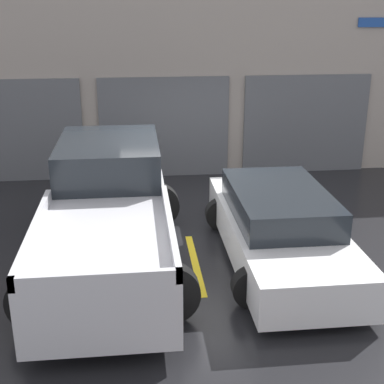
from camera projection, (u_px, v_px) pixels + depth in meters
ground_plane at (184, 220)px, 10.75m from camera, size 28.00×28.00×0.00m
shophouse_building at (171, 77)px, 13.01m from camera, size 17.93×0.68×4.89m
pickup_truck at (108, 213)px, 8.82m from camera, size 2.58×5.33×1.80m
sedan_white at (279, 227)px, 8.94m from camera, size 2.11×4.51×1.23m
parking_stripe_far_left at (23, 272)px, 8.67m from camera, size 0.12×2.20×0.01m
parking_stripe_left at (195, 263)px, 8.96m from camera, size 0.12×2.20×0.01m
parking_stripe_centre at (357, 255)px, 9.25m from camera, size 0.12×2.20×0.01m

